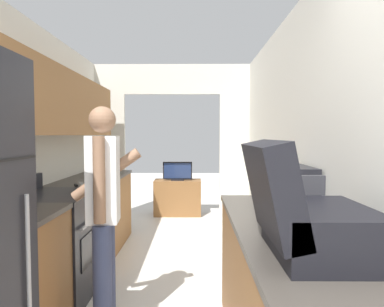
{
  "coord_description": "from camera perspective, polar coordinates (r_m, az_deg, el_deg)",
  "views": [
    {
      "loc": [
        0.34,
        -0.77,
        1.43
      ],
      "look_at": [
        0.32,
        2.94,
        1.23
      ],
      "focal_mm": 32.0,
      "sensor_mm": 36.0,
      "label": 1
    }
  ],
  "objects": [
    {
      "name": "knife",
      "position": [
        3.65,
        -18.46,
        -4.94
      ],
      "size": [
        0.13,
        0.32,
        0.02
      ],
      "rotation": [
        0.0,
        0.0,
        0.47
      ],
      "color": "#B7B7BC",
      "rests_on": "counter_left"
    },
    {
      "name": "counter_left",
      "position": [
        3.87,
        -18.39,
        -11.53
      ],
      "size": [
        0.62,
        3.07,
        0.92
      ],
      "color": "brown",
      "rests_on": "ground_plane"
    },
    {
      "name": "person",
      "position": [
        2.54,
        -14.52,
        -9.67
      ],
      "size": [
        0.53,
        0.4,
        1.63
      ],
      "rotation": [
        0.0,
        0.0,
        1.66
      ],
      "color": "#384266",
      "rests_on": "ground_plane"
    },
    {
      "name": "range_oven",
      "position": [
        3.3,
        -21.86,
        -14.06
      ],
      "size": [
        0.66,
        0.77,
        1.06
      ],
      "color": "black",
      "rests_on": "ground_plane"
    },
    {
      "name": "microwave",
      "position": [
        2.52,
        15.25,
        -5.31
      ],
      "size": [
        0.35,
        0.46,
        0.29
      ],
      "color": "black",
      "rests_on": "counter_right"
    },
    {
      "name": "wall_right",
      "position": [
        2.55,
        20.24,
        -1.11
      ],
      "size": [
        0.06,
        6.85,
        2.5
      ],
      "color": "silver",
      "rests_on": "ground_plane"
    },
    {
      "name": "book_stack",
      "position": [
        2.07,
        16.44,
        -10.3
      ],
      "size": [
        0.24,
        0.32,
        0.06
      ],
      "color": "#2D4C99",
      "rests_on": "counter_right"
    },
    {
      "name": "wall_left",
      "position": [
        3.14,
        -27.76,
        2.9
      ],
      "size": [
        0.38,
        6.85,
        2.5
      ],
      "color": "silver",
      "rests_on": "ground_plane"
    },
    {
      "name": "suitcase",
      "position": [
        1.54,
        18.12,
        -9.82
      ],
      "size": [
        0.5,
        0.56,
        0.49
      ],
      "color": "black",
      "rests_on": "counter_right"
    },
    {
      "name": "tv_cabinet",
      "position": [
        6.17,
        -2.4,
        -7.31
      ],
      "size": [
        0.83,
        0.42,
        0.63
      ],
      "color": "brown",
      "rests_on": "ground_plane"
    },
    {
      "name": "wall_far_with_doorway",
      "position": [
        5.26,
        -3.32,
        3.03
      ],
      "size": [
        2.76,
        0.06,
        2.5
      ],
      "color": "silver",
      "rests_on": "ground_plane"
    },
    {
      "name": "television",
      "position": [
        6.06,
        -2.43,
        -2.98
      ],
      "size": [
        0.51,
        0.16,
        0.33
      ],
      "color": "black",
      "rests_on": "tv_cabinet"
    },
    {
      "name": "counter_right",
      "position": [
        2.2,
        15.7,
        -23.04
      ],
      "size": [
        0.62,
        1.91,
        0.92
      ],
      "color": "brown",
      "rests_on": "ground_plane"
    }
  ]
}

